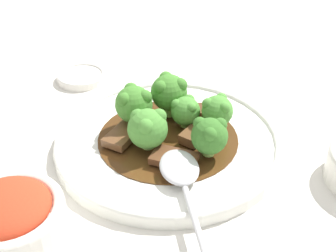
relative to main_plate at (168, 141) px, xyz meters
name	(u,v)px	position (x,y,z in m)	size (l,w,h in m)	color
ground_plane	(168,147)	(0.00, 0.00, -0.01)	(4.00, 4.00, 0.00)	silver
main_plate	(168,141)	(0.00, 0.00, 0.00)	(0.29, 0.29, 0.02)	white
beef_strip_0	(197,133)	(0.03, -0.02, 0.02)	(0.06, 0.05, 0.01)	brown
beef_strip_1	(174,158)	(-0.02, -0.05, 0.01)	(0.06, 0.06, 0.01)	#56331E
beef_strip_2	(122,136)	(-0.06, 0.02, 0.01)	(0.06, 0.06, 0.01)	brown
beef_strip_3	(194,111)	(0.06, 0.03, 0.01)	(0.06, 0.04, 0.01)	#56331E
broccoli_floret_0	(210,135)	(0.03, -0.06, 0.04)	(0.04, 0.04, 0.05)	#7FA84C
broccoli_floret_1	(217,110)	(0.06, -0.01, 0.04)	(0.04, 0.04, 0.05)	#8EB756
broccoli_floret_2	(134,104)	(-0.03, 0.04, 0.04)	(0.05, 0.05, 0.06)	#7FA84C
broccoli_floret_3	(148,128)	(-0.03, -0.01, 0.04)	(0.05, 0.05, 0.05)	#8EB756
broccoli_floret_4	(186,110)	(0.03, 0.01, 0.03)	(0.04, 0.04, 0.04)	#8EB756
broccoli_floret_5	(169,92)	(0.02, 0.05, 0.04)	(0.05, 0.05, 0.06)	#7FA84C
serving_spoon	(182,177)	(-0.02, -0.09, 0.02)	(0.08, 0.23, 0.01)	silver
side_bowl_kimchi	(10,218)	(-0.21, -0.07, 0.02)	(0.11, 0.11, 0.06)	white
sauce_dish	(81,76)	(-0.05, 0.23, 0.00)	(0.08, 0.08, 0.01)	white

